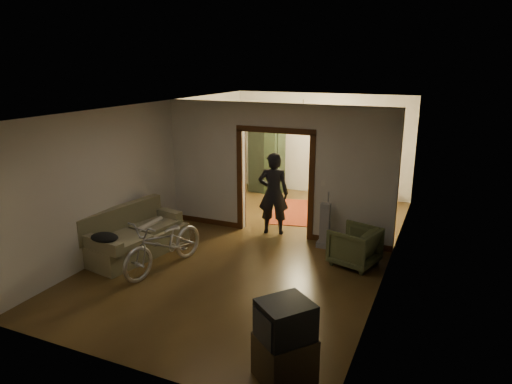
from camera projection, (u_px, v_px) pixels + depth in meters
The scene contains 24 objects.
floor at pixel (262, 245), 9.33m from camera, with size 5.00×8.50×0.01m, color #3B2812.
ceiling at pixel (262, 106), 8.56m from camera, with size 5.00×8.50×0.01m, color white.
wall_back at pixel (321, 144), 12.69m from camera, with size 5.00×0.02×2.80m, color beige.
wall_left at pixel (156, 167), 9.91m from camera, with size 0.02×8.50×2.80m, color beige.
wall_right at pixel (393, 192), 7.98m from camera, with size 0.02×8.50×2.80m, color beige.
partition_wall at pixel (276, 170), 9.61m from camera, with size 5.00×0.14×2.80m, color beige.
door_casing at pixel (276, 184), 9.69m from camera, with size 1.74×0.20×2.32m, color #3B1E0D.
far_window at pixel (346, 141), 12.35m from camera, with size 0.98×0.06×1.28m, color black.
chandelier at pixel (303, 116), 10.89m from camera, with size 0.24×0.24×0.24m, color #FFE0A5.
light_switch at pixel (323, 183), 9.18m from camera, with size 0.08×0.01×0.12m, color silver.
sofa at pixel (136, 232), 8.76m from camera, with size 0.90×2.01×0.92m, color #6E6B49.
rolled_paper at pixel (150, 224), 8.96m from camera, with size 0.09×0.09×0.76m, color beige.
jacket at pixel (104, 237), 7.88m from camera, with size 0.51×0.38×0.15m, color black.
bicycle at pixel (164, 244), 8.11m from camera, with size 0.65×1.86×0.98m, color silver.
armchair at pixel (354, 246), 8.32m from camera, with size 0.77×0.79×0.72m, color #4C542F.
tv_stand at pixel (285, 357), 5.32m from camera, with size 0.61×0.55×0.55m, color black.
crt_tv at pixel (285, 322), 5.19m from camera, with size 0.57×0.52×0.50m, color black.
vacuum at pixel (325, 225), 9.09m from camera, with size 0.28×0.23×0.92m, color gray.
person at pixel (273, 193), 9.75m from camera, with size 0.65×0.43×1.79m, color black.
oriental_rug at pixel (304, 212), 11.33m from camera, with size 1.58×2.07×0.02m, color maroon.
locker at pixel (267, 160), 12.92m from camera, with size 0.93×0.52×1.86m, color #22301D.
globe at pixel (267, 124), 12.64m from camera, with size 0.27×0.27×0.27m, color #1E5972.
desk at pixel (361, 190), 12.13m from camera, with size 0.90×0.50×0.67m, color #301F10.
desk_chair at pixel (329, 188), 12.04m from camera, with size 0.36×0.36×0.82m, color #301F10.
Camera 1 is at (3.37, -8.00, 3.59)m, focal length 32.00 mm.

